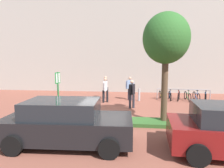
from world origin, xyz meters
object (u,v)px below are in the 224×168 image
at_px(bike_at_sign, 61,113).
at_px(car_black_suv, 67,123).
at_px(bike_rack_cluster, 183,96).
at_px(person_suited_navy, 106,86).
at_px(tree_sidewalk, 166,40).
at_px(person_casual_tan, 130,87).
at_px(bollard_steel, 139,95).
at_px(parking_sign_post, 58,89).
at_px(person_shirt_blue, 105,88).
at_px(person_suited_dark, 132,92).

xyz_separation_m(bike_at_sign, car_black_suv, (1.24, -2.56, 0.41)).
relative_size(bike_rack_cluster, person_suited_navy, 2.18).
bearing_deg(car_black_suv, tree_sidewalk, 36.45).
bearing_deg(bike_rack_cluster, person_casual_tan, -174.24).
distance_m(bollard_steel, person_casual_tan, 0.88).
distance_m(tree_sidewalk, person_casual_tan, 6.18).
bearing_deg(tree_sidewalk, person_suited_navy, 121.93).
distance_m(tree_sidewalk, person_suited_navy, 7.25).
height_order(tree_sidewalk, car_black_suv, tree_sidewalk).
bearing_deg(parking_sign_post, person_shirt_blue, 70.29).
xyz_separation_m(bike_at_sign, bollard_steel, (3.84, 5.18, 0.10)).
relative_size(person_suited_dark, person_suited_navy, 1.00).
distance_m(tree_sidewalk, car_black_suv, 5.41).
distance_m(parking_sign_post, bollard_steel, 6.63).
height_order(tree_sidewalk, bollard_steel, tree_sidewalk).
xyz_separation_m(bollard_steel, person_suited_navy, (-2.54, 0.61, 0.53)).
xyz_separation_m(tree_sidewalk, car_black_suv, (-3.61, -2.66, -3.03)).
distance_m(person_casual_tan, person_suited_dark, 2.47).
xyz_separation_m(bike_rack_cluster, person_suited_dark, (-3.70, -2.85, 0.64)).
bearing_deg(bollard_steel, person_suited_navy, 166.58).
xyz_separation_m(parking_sign_post, person_casual_tan, (3.26, 5.41, -0.55)).
xyz_separation_m(parking_sign_post, person_suited_navy, (1.39, 5.83, -0.55)).
xyz_separation_m(bollard_steel, person_suited_dark, (-0.49, -2.28, 0.53)).
relative_size(person_casual_tan, car_black_suv, 0.39).
bearing_deg(person_shirt_blue, person_suited_dark, -38.48).
bearing_deg(parking_sign_post, person_casual_tan, 58.97).
relative_size(tree_sidewalk, person_suited_navy, 2.89).
relative_size(person_shirt_blue, person_suited_dark, 1.00).
bearing_deg(parking_sign_post, bike_at_sign, 31.63).
distance_m(bike_at_sign, bollard_steel, 6.45).
bearing_deg(bike_rack_cluster, bollard_steel, -169.81).
bearing_deg(parking_sign_post, person_suited_dark, 40.67).
relative_size(tree_sidewalk, person_suited_dark, 2.89).
distance_m(bike_at_sign, car_black_suv, 2.87).
bearing_deg(person_suited_dark, tree_sidewalk, -61.88).
distance_m(bike_at_sign, person_shirt_blue, 4.67).
relative_size(bike_at_sign, car_black_suv, 0.36).
relative_size(tree_sidewalk, parking_sign_post, 2.12).
bearing_deg(person_casual_tan, parking_sign_post, -121.03).
bearing_deg(person_suited_dark, person_casual_tan, 94.11).
bearing_deg(car_black_suv, bike_at_sign, 115.83).
xyz_separation_m(tree_sidewalk, bike_at_sign, (-4.84, -0.11, -3.44)).
distance_m(bollard_steel, person_suited_navy, 2.66).
distance_m(parking_sign_post, person_casual_tan, 6.34).
height_order(bollard_steel, car_black_suv, car_black_suv).
xyz_separation_m(parking_sign_post, bike_at_sign, (0.08, 0.05, -1.19)).
height_order(bike_rack_cluster, person_casual_tan, person_casual_tan).
bearing_deg(car_black_suv, person_casual_tan, 76.25).
relative_size(tree_sidewalk, bike_rack_cluster, 1.32).
distance_m(tree_sidewalk, bike_rack_cluster, 6.97).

